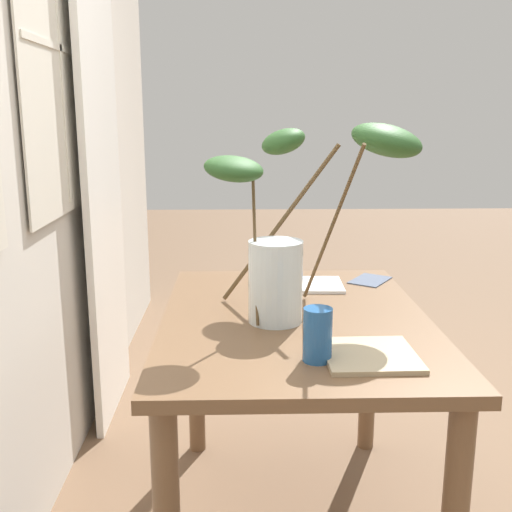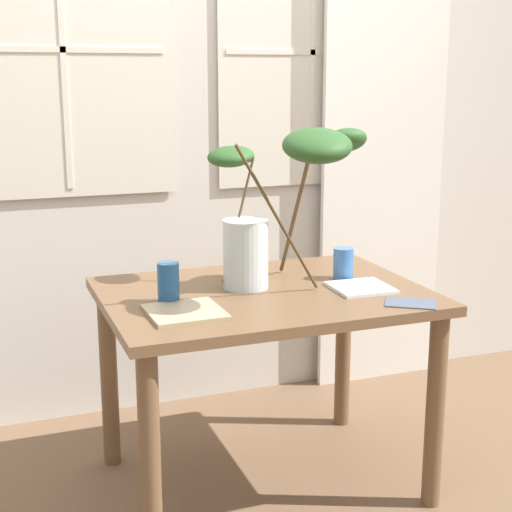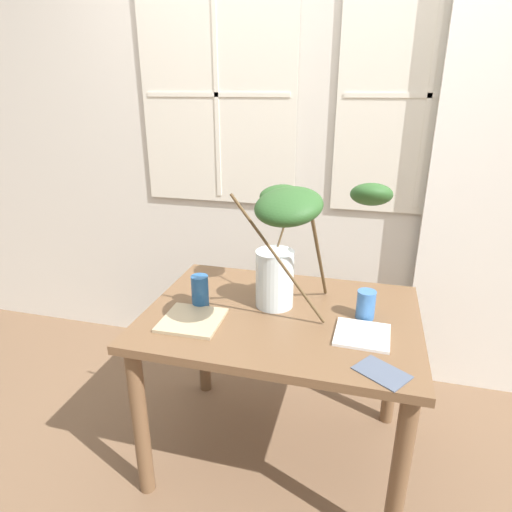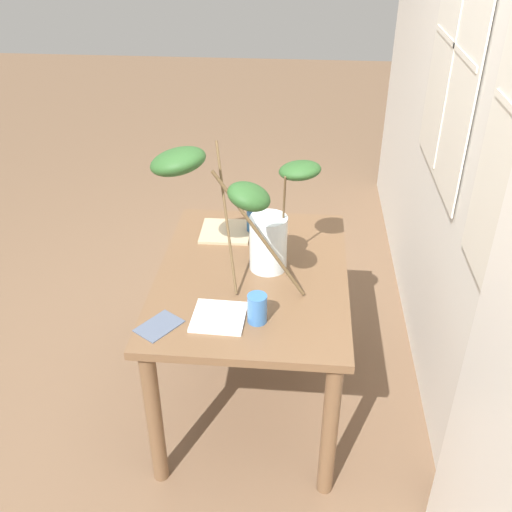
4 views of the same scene
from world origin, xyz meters
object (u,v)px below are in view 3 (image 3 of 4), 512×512
(plate_square_right, at_px, (362,335))
(drinking_glass_blue_left, at_px, (200,291))
(vase_with_branches, at_px, (289,245))
(plate_square_left, at_px, (192,320))
(dining_table, at_px, (281,338))
(drinking_glass_blue_right, at_px, (366,305))

(plate_square_right, bearing_deg, drinking_glass_blue_left, 173.71)
(vase_with_branches, xyz_separation_m, plate_square_left, (-0.36, -0.14, -0.30))
(plate_square_left, bearing_deg, vase_with_branches, 21.88)
(dining_table, bearing_deg, drinking_glass_blue_right, 8.43)
(vase_with_branches, xyz_separation_m, drinking_glass_blue_right, (0.31, 0.07, -0.25))
(vase_with_branches, xyz_separation_m, plate_square_right, (0.31, -0.08, -0.30))
(dining_table, height_order, drinking_glass_blue_right, drinking_glass_blue_right)
(dining_table, relative_size, plate_square_right, 5.55)
(drinking_glass_blue_left, bearing_deg, plate_square_right, -6.29)
(drinking_glass_blue_left, relative_size, plate_square_right, 0.68)
(dining_table, relative_size, plate_square_left, 4.77)
(dining_table, distance_m, plate_square_right, 0.37)
(drinking_glass_blue_left, relative_size, plate_square_left, 0.59)
(vase_with_branches, height_order, drinking_glass_blue_left, vase_with_branches)
(vase_with_branches, height_order, plate_square_left, vase_with_branches)
(plate_square_right, bearing_deg, dining_table, 163.44)
(drinking_glass_blue_left, distance_m, drinking_glass_blue_right, 0.69)
(dining_table, bearing_deg, plate_square_left, -154.12)
(dining_table, height_order, drinking_glass_blue_left, drinking_glass_blue_left)
(drinking_glass_blue_left, height_order, plate_square_left, drinking_glass_blue_left)
(plate_square_right, bearing_deg, vase_with_branches, 165.02)
(vase_with_branches, xyz_separation_m, drinking_glass_blue_left, (-0.38, -0.01, -0.24))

